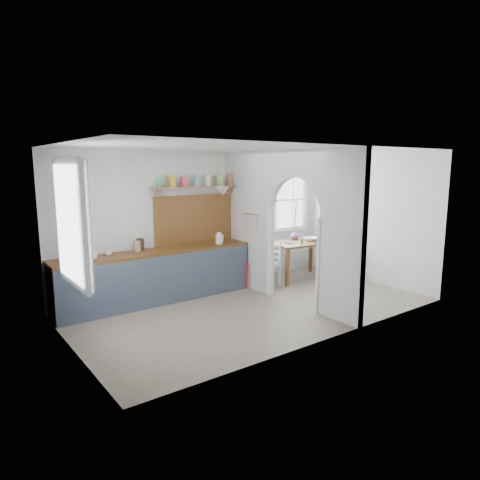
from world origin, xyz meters
TOP-DOWN VIEW (x-y plane):
  - floor at (0.00, 0.00)m, footprint 5.80×3.20m
  - ceiling at (0.00, 0.00)m, footprint 5.80×3.20m
  - walls at (0.00, 0.00)m, footprint 5.81×3.21m
  - partition at (0.70, 0.06)m, footprint 0.12×3.20m
  - kitchen_window at (-2.87, 0.00)m, footprint 0.10×1.16m
  - nook_window at (1.80, 1.56)m, footprint 1.76×0.10m
  - counter at (-1.13, 1.33)m, footprint 3.50×0.60m
  - sink at (-2.43, 1.30)m, footprint 0.40×0.40m
  - backsplash at (-0.20, 1.58)m, footprint 1.65×0.03m
  - shelf at (-0.20, 1.49)m, footprint 1.75×0.20m
  - pendant_lamp at (0.15, 1.15)m, footprint 0.26×0.26m
  - utensil_rail at (0.61, 0.90)m, footprint 0.02×0.50m
  - dining_table at (1.93, 0.93)m, footprint 1.36×1.00m
  - chair_left at (1.03, 0.90)m, footprint 0.52×0.52m
  - chair_right at (2.83, 0.92)m, footprint 0.51×0.51m
  - kettle at (0.10, 1.20)m, footprint 0.21×0.19m
  - mug_a at (-2.19, 1.28)m, footprint 0.13×0.13m
  - mug_b at (-1.93, 1.39)m, footprint 0.15×0.15m
  - knife_block at (-1.34, 1.48)m, footprint 0.10×0.14m
  - jar at (-1.40, 1.46)m, footprint 0.14×0.14m
  - towel_magenta at (0.58, 0.99)m, footprint 0.02×0.03m
  - towel_orange at (0.58, 0.93)m, footprint 0.02×0.03m
  - bowl at (2.20, 0.88)m, footprint 0.34×0.34m
  - table_cup at (1.84, 0.79)m, footprint 0.12×0.12m
  - plate at (1.59, 0.92)m, footprint 0.17×0.17m
  - vase at (2.03, 1.19)m, footprint 0.23×0.23m

SIDE VIEW (x-z plane):
  - floor at x=0.00m, z-range -0.01..0.01m
  - towel_orange at x=0.58m, z-range 0.02..0.48m
  - towel_magenta at x=0.58m, z-range 0.00..0.55m
  - dining_table at x=1.93m, z-range 0.00..0.79m
  - chair_left at x=1.03m, z-range 0.00..0.89m
  - counter at x=-1.13m, z-range 0.01..0.91m
  - chair_right at x=2.83m, z-range 0.00..0.92m
  - plate at x=1.59m, z-range 0.79..0.80m
  - bowl at x=2.20m, z-range 0.79..0.86m
  - table_cup at x=1.84m, z-range 0.79..0.87m
  - vase at x=2.03m, z-range 0.79..0.98m
  - sink at x=-2.43m, z-range 0.88..0.90m
  - mug_b at x=-1.93m, z-range 0.90..0.99m
  - mug_a at x=-2.19m, z-range 0.90..1.00m
  - jar at x=-1.40m, z-range 0.90..1.08m
  - knife_block at x=-1.34m, z-range 0.90..1.10m
  - kettle at x=0.10m, z-range 0.90..1.11m
  - walls at x=0.00m, z-range 0.00..2.60m
  - backsplash at x=-0.20m, z-range 0.90..1.80m
  - utensil_rail at x=0.61m, z-range 1.44..1.46m
  - partition at x=0.70m, z-range 0.15..2.75m
  - nook_window at x=1.80m, z-range 0.95..2.25m
  - kitchen_window at x=-2.87m, z-range 0.90..2.40m
  - pendant_lamp at x=0.15m, z-range 1.80..1.96m
  - shelf at x=-0.20m, z-range 1.90..2.11m
  - ceiling at x=0.00m, z-range 2.60..2.60m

